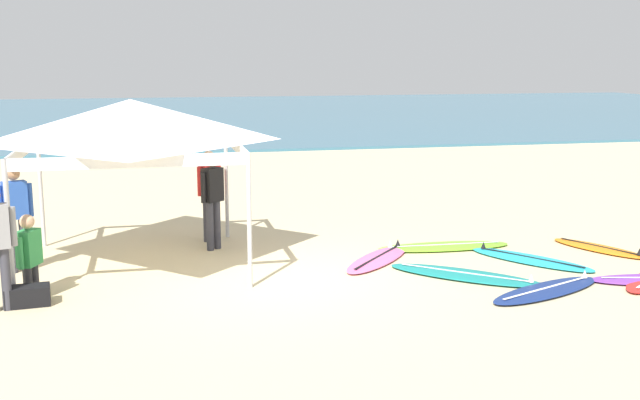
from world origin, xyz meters
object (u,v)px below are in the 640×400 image
Objects in this scene: surfboard_cyan at (530,259)px; person_green at (29,251)px; surfboard_orange at (600,248)px; person_black at (213,195)px; canopy_tent at (131,122)px; surfboard_pink at (378,258)px; surfboard_teal at (466,275)px; surfboard_lime at (443,246)px; surfboard_navy at (547,290)px; person_blue at (16,212)px; gear_bag_near_tent at (28,296)px; person_red at (210,189)px.

person_green is (-8.00, -0.12, 0.62)m from surfboard_cyan.
surfboard_orange is 1.10× the size of person_black.
canopy_tent reaches higher than surfboard_pink.
canopy_tent is at bearing 159.58° from surfboard_teal.
surfboard_lime is 2.85m from surfboard_navy.
canopy_tent is 1.52× the size of surfboard_navy.
person_blue reaches higher than surfboard_navy.
canopy_tent is 4.68m from surfboard_pink.
surfboard_pink is 5.57m from person_green.
person_blue is (-7.76, 2.86, 0.95)m from surfboard_navy.
person_blue is at bearing 159.76° from surfboard_navy.
person_green is (-7.40, 1.53, 0.62)m from surfboard_navy.
surfboard_cyan is at bearing 0.82° from person_green.
person_black is (-6.75, 1.58, 0.95)m from surfboard_orange.
surfboard_pink is 1.16× the size of person_black.
surfboard_cyan is 3.66× the size of gear_bag_near_tent.
person_red reaches higher than surfboard_navy.
canopy_tent is at bearing 0.52° from person_blue.
surfboard_cyan is 1.28× the size of person_blue.
surfboard_pink is 1.50m from surfboard_lime.
person_black is (1.34, 0.76, -1.40)m from canopy_tent.
person_black is at bearing 141.48° from surfboard_navy.
gear_bag_near_tent is at bearing -175.59° from surfboard_cyan.
canopy_tent is at bearing 42.33° from person_green.
gear_bag_near_tent is at bearing -128.44° from canopy_tent.
gear_bag_near_tent is at bearing -165.48° from surfboard_lime.
person_blue is 1.43× the size of person_green.
person_red is at bearing 46.95° from canopy_tent.
surfboard_navy is (0.51, -2.81, 0.00)m from surfboard_lime.
person_blue is at bearing 164.88° from surfboard_teal.
surfboard_lime is (5.40, -0.07, -2.35)m from canopy_tent.
surfboard_navy is (-0.60, -1.64, 0.00)m from surfboard_cyan.
surfboard_navy is at bearing -25.96° from canopy_tent.
surfboard_orange is at bearing 6.18° from gear_bag_near_tent.
surfboard_lime is 4.13× the size of gear_bag_near_tent.
person_red is 4.40m from gear_bag_near_tent.
surfboard_teal is 1.59m from surfboard_cyan.
canopy_tent is 2.41m from person_red.
person_red reaches higher than surfboard_cyan.
person_green is at bearing 175.38° from surfboard_teal.
surfboard_orange is 3.15× the size of gear_bag_near_tent.
canopy_tent reaches higher than person_red.
surfboard_teal is 6.53m from gear_bag_near_tent.
surfboard_navy is 5.93m from person_black.
surfboard_pink is at bearing 177.28° from surfboard_orange.
surfboard_orange is 1.10× the size of person_blue.
surfboard_orange is at bearing -13.18° from person_black.
canopy_tent is at bearing 154.04° from surfboard_navy.
person_blue is at bearing -179.48° from canopy_tent.
person_green is at bearing -74.81° from person_blue.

